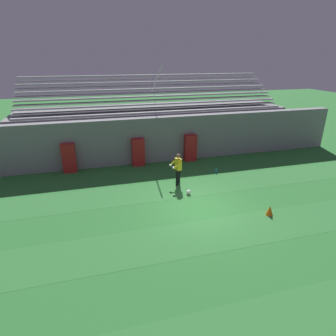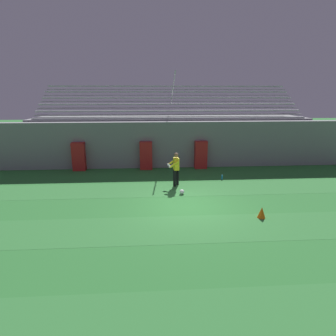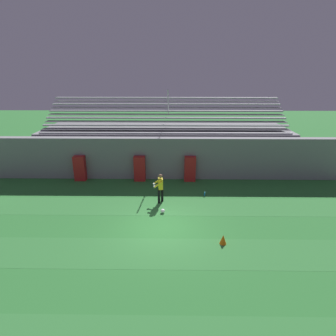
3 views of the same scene
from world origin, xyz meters
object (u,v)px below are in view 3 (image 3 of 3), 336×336
object	(u,v)px
goalkeeper	(160,186)
water_bottle	(205,194)
traffic_cone	(223,239)
padding_pillar_gate_left	(140,169)
soccer_ball	(163,211)
padding_pillar_gate_right	(190,169)
padding_pillar_far_left	(80,168)

from	to	relation	value
goalkeeper	water_bottle	distance (m)	2.84
traffic_cone	goalkeeper	bearing A→B (deg)	125.60
padding_pillar_gate_left	soccer_ball	size ratio (longest dim) A/B	7.60
water_bottle	padding_pillar_gate_right	bearing A→B (deg)	107.25
padding_pillar_gate_right	soccer_ball	world-z (taller)	padding_pillar_gate_right
soccer_ball	padding_pillar_gate_left	bearing A→B (deg)	110.24
padding_pillar_far_left	water_bottle	distance (m)	8.41
goalkeeper	traffic_cone	xyz separation A→B (m)	(2.82, -3.94, -0.74)
water_bottle	padding_pillar_far_left	bearing A→B (deg)	163.49
soccer_ball	padding_pillar_far_left	bearing A→B (deg)	141.36
water_bottle	soccer_ball	bearing A→B (deg)	-138.52
padding_pillar_gate_right	water_bottle	distance (m)	2.59
padding_pillar_gate_left	traffic_cone	size ratio (longest dim) A/B	3.98
goalkeeper	soccer_ball	bearing A→B (deg)	-82.20
padding_pillar_gate_left	padding_pillar_far_left	bearing A→B (deg)	180.00
padding_pillar_gate_right	padding_pillar_far_left	bearing A→B (deg)	180.00
goalkeeper	padding_pillar_gate_right	bearing A→B (deg)	60.61
padding_pillar_far_left	goalkeeper	bearing A→B (deg)	-30.77
padding_pillar_gate_left	padding_pillar_gate_right	xyz separation A→B (m)	(3.32, 0.00, 0.00)
padding_pillar_far_left	soccer_ball	world-z (taller)	padding_pillar_far_left
goalkeeper	traffic_cone	world-z (taller)	goalkeeper
padding_pillar_gate_right	padding_pillar_far_left	world-z (taller)	same
padding_pillar_far_left	soccer_ball	size ratio (longest dim) A/B	7.60
water_bottle	traffic_cone	bearing A→B (deg)	-87.01
padding_pillar_far_left	water_bottle	world-z (taller)	padding_pillar_far_left
soccer_ball	goalkeeper	bearing A→B (deg)	97.80
goalkeeper	traffic_cone	size ratio (longest dim) A/B	3.98
goalkeeper	soccer_ball	xyz separation A→B (m)	(0.17, -1.25, -0.84)
padding_pillar_gate_left	goalkeeper	distance (m)	3.58
water_bottle	goalkeeper	bearing A→B (deg)	-161.29
goalkeeper	water_bottle	bearing A→B (deg)	18.71
padding_pillar_gate_right	traffic_cone	size ratio (longest dim) A/B	3.98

